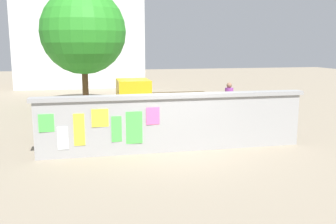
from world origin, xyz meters
TOP-DOWN VIEW (x-y plane):
  - ground at (0.00, 8.00)m, footprint 60.00×60.00m
  - poster_wall at (-0.01, -0.00)m, footprint 8.18×0.42m
  - auto_rickshaw_truck at (0.21, 3.52)m, footprint 3.60×1.51m
  - motorcycle at (-3.23, 2.02)m, footprint 1.87×0.70m
  - bicycle_near at (-3.16, 4.63)m, footprint 1.71×0.44m
  - bicycle_far at (3.25, 2.18)m, footprint 1.68×0.50m
  - person_walking at (3.22, 3.84)m, footprint 0.41×0.41m
  - tree_roadside at (-2.58, 9.03)m, footprint 4.28×4.28m
  - building_background at (-2.87, 19.49)m, footprint 9.61×5.13m

SIDE VIEW (x-z plane):
  - ground at x=0.00m, z-range 0.00..0.00m
  - bicycle_near at x=-3.16m, z-range -0.11..0.84m
  - bicycle_far at x=3.25m, z-range -0.11..0.84m
  - motorcycle at x=-3.23m, z-range 0.03..0.90m
  - poster_wall at x=-0.01m, z-range 0.02..1.75m
  - auto_rickshaw_truck at x=0.21m, z-range -0.02..1.83m
  - person_walking at x=3.22m, z-range 0.18..1.80m
  - tree_roadside at x=-2.58m, z-range 0.83..6.78m
  - building_background at x=-2.87m, z-range 0.02..7.77m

